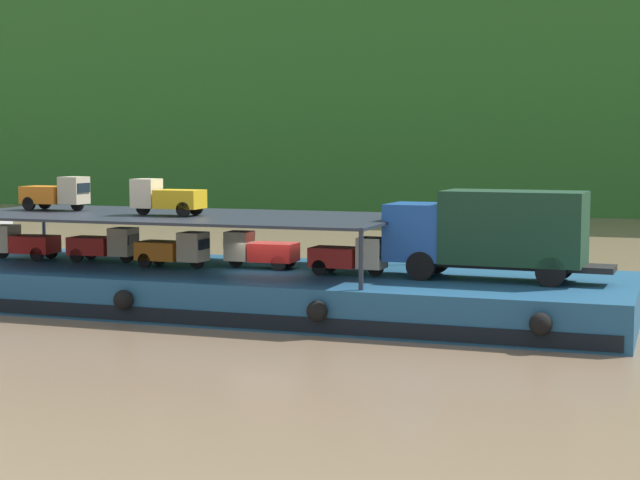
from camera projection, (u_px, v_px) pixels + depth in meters
The scene contains 11 objects.
ground_plane at pixel (268, 310), 38.33m from camera, with size 400.00×400.00×0.00m, color #7F664C.
cargo_barge at pixel (268, 290), 38.23m from camera, with size 26.56×9.11×1.50m.
covered_lorry at pixel (491, 231), 35.35m from camera, with size 7.91×2.51×3.10m.
cargo_rack at pixel (176, 216), 39.27m from camera, with size 17.36×7.76×2.00m.
mini_truck_lower_stern at pixel (23, 242), 41.80m from camera, with size 2.79×1.29×1.38m.
mini_truck_lower_aft at pixel (105, 245), 40.89m from camera, with size 2.76×1.24×1.38m.
mini_truck_lower_mid at pixel (174, 249), 38.98m from camera, with size 2.78×1.27×1.38m.
mini_truck_lower_fore at pixel (260, 250), 38.77m from camera, with size 2.76×1.24×1.38m.
mini_truck_lower_bow at pixel (350, 256), 36.77m from camera, with size 2.78×1.27×1.38m.
mini_truck_upper_stern at pixel (56, 193), 41.59m from camera, with size 2.76×1.24×1.38m.
mini_truck_upper_mid at pixel (166, 197), 38.62m from camera, with size 2.76×1.23×1.38m.
Camera 1 is at (14.47, -35.10, 6.22)m, focal length 57.52 mm.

